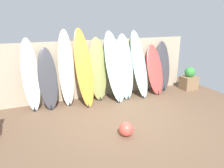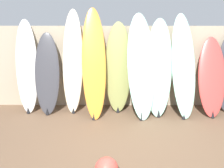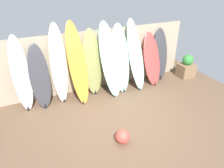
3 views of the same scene
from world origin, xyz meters
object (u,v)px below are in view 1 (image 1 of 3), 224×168
object	(u,v)px
surfboard_charcoal_1	(48,79)
surfboard_orange_3	(84,68)
surfboard_seafoam_6	(125,67)
surfboard_charcoal_9	(163,66)
planter_box	(189,80)
surfboard_olive_4	(98,69)
surfboard_red_8	(155,70)
surfboard_white_0	(31,75)
surfboard_seafoam_7	(139,64)
beach_ball	(126,129)
surfboard_cream_2	(66,69)
surfboard_seafoam_5	(115,67)

from	to	relation	value
surfboard_charcoal_1	surfboard_orange_3	distance (m)	1.03
surfboard_seafoam_6	surfboard_charcoal_9	xyz separation A→B (m)	(1.53, 0.15, -0.14)
surfboard_orange_3	planter_box	xyz separation A→B (m)	(3.77, -0.12, -0.73)
surfboard_seafoam_6	surfboard_olive_4	bearing A→B (deg)	169.90
surfboard_charcoal_1	surfboard_olive_4	bearing A→B (deg)	3.91
surfboard_charcoal_1	surfboard_orange_3	xyz separation A→B (m)	(1.00, -0.12, 0.25)
surfboard_olive_4	surfboard_red_8	bearing A→B (deg)	-4.60
surfboard_white_0	surfboard_seafoam_7	distance (m)	3.26
surfboard_olive_4	beach_ball	distance (m)	2.48
surfboard_charcoal_1	surfboard_cream_2	bearing A→B (deg)	8.07
surfboard_orange_3	surfboard_seafoam_7	world-z (taller)	surfboard_orange_3
beach_ball	surfboard_seafoam_7	bearing A→B (deg)	55.00
surfboard_orange_3	surfboard_olive_4	distance (m)	0.56
surfboard_orange_3	surfboard_seafoam_7	size ratio (longest dim) A/B	1.05
surfboard_orange_3	surfboard_charcoal_9	bearing A→B (deg)	4.44
surfboard_olive_4	surfboard_red_8	distance (m)	1.95
surfboard_seafoam_7	beach_ball	xyz separation A→B (m)	(-1.52, -2.17, -0.87)
surfboard_white_0	surfboard_seafoam_5	bearing A→B (deg)	-4.30
surfboard_seafoam_6	surfboard_red_8	size ratio (longest dim) A/B	1.23
surfboard_white_0	surfboard_charcoal_1	xyz separation A→B (m)	(0.43, -0.06, -0.13)
planter_box	surfboard_olive_4	bearing A→B (deg)	174.11
surfboard_cream_2	surfboard_seafoam_5	distance (m)	1.43
surfboard_orange_3	surfboard_seafoam_5	xyz separation A→B (m)	(0.96, 0.00, -0.05)
surfboard_seafoam_6	surfboard_seafoam_7	world-z (taller)	surfboard_seafoam_7
surfboard_seafoam_5	surfboard_seafoam_6	world-z (taller)	surfboard_seafoam_5
surfboard_red_8	surfboard_charcoal_9	bearing A→B (deg)	19.91
surfboard_cream_2	surfboard_red_8	world-z (taller)	surfboard_cream_2
surfboard_charcoal_1	surfboard_charcoal_9	world-z (taller)	surfboard_charcoal_1
surfboard_white_0	surfboard_charcoal_1	size ratio (longest dim) A/B	1.16
surfboard_seafoam_5	planter_box	xyz separation A→B (m)	(2.82, -0.12, -0.68)
surfboard_white_0	surfboard_olive_4	size ratio (longest dim) A/B	1.03
surfboard_seafoam_5	surfboard_charcoal_9	world-z (taller)	surfboard_seafoam_5
surfboard_seafoam_6	surfboard_seafoam_7	xyz separation A→B (m)	(0.50, -0.03, 0.06)
surfboard_seafoam_7	surfboard_charcoal_9	size ratio (longest dim) A/B	1.23
surfboard_red_8	surfboard_cream_2	bearing A→B (deg)	177.43
surfboard_white_0	surfboard_seafoam_7	xyz separation A→B (m)	(3.25, -0.14, 0.07)
surfboard_charcoal_1	planter_box	world-z (taller)	surfboard_charcoal_1
surfboard_white_0	surfboard_charcoal_9	distance (m)	4.29
surfboard_red_8	planter_box	bearing A→B (deg)	-7.74
surfboard_charcoal_9	surfboard_seafoam_7	bearing A→B (deg)	-170.37
surfboard_white_0	surfboard_charcoal_9	size ratio (longest dim) A/B	1.16
surfboard_olive_4	surfboard_seafoam_5	world-z (taller)	surfboard_seafoam_5
planter_box	surfboard_charcoal_1	bearing A→B (deg)	177.16
surfboard_orange_3	surfboard_olive_4	world-z (taller)	surfboard_orange_3
surfboard_olive_4	surfboard_white_0	bearing A→B (deg)	-178.79
planter_box	surfboard_orange_3	bearing A→B (deg)	178.24
surfboard_seafoam_5	surfboard_seafoam_6	bearing A→B (deg)	10.76
surfboard_cream_2	planter_box	xyz separation A→B (m)	(4.24, -0.31, -0.72)
surfboard_seafoam_6	surfboard_seafoam_5	bearing A→B (deg)	-169.24
surfboard_cream_2	surfboard_seafoam_6	bearing A→B (deg)	-3.92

